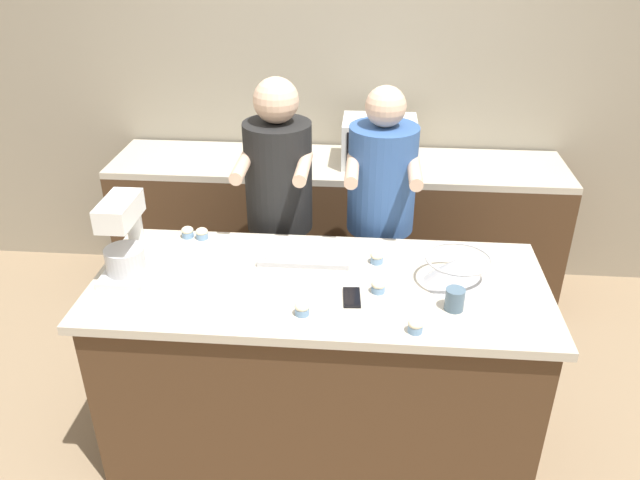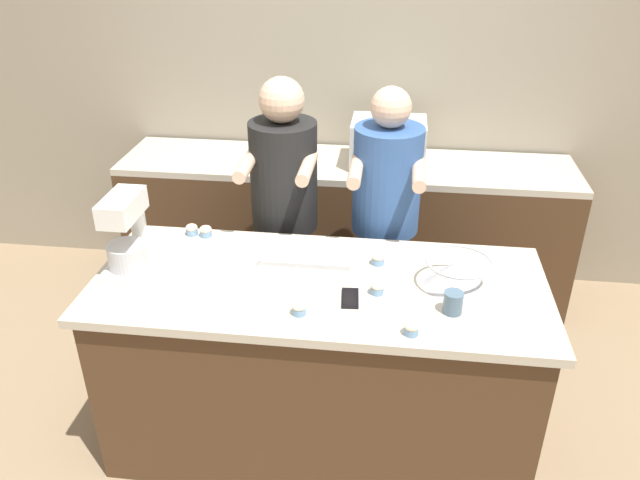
{
  "view_description": "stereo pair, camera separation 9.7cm",
  "coord_description": "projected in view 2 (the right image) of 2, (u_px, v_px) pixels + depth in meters",
  "views": [
    {
      "loc": [
        0.19,
        -2.28,
        2.34
      ],
      "look_at": [
        0.0,
        0.04,
        1.08
      ],
      "focal_mm": 35.0,
      "sensor_mm": 36.0,
      "label": 1
    },
    {
      "loc": [
        0.29,
        -2.27,
        2.34
      ],
      "look_at": [
        0.0,
        0.04,
        1.08
      ],
      "focal_mm": 35.0,
      "sensor_mm": 36.0,
      "label": 2
    }
  ],
  "objects": [
    {
      "name": "person_left",
      "position": [
        285.0,
        222.0,
        3.31
      ],
      "size": [
        0.36,
        0.51,
        1.62
      ],
      "color": "#33384C",
      "rests_on": "ground_plane"
    },
    {
      "name": "microwave_oven",
      "position": [
        388.0,
        143.0,
        3.75
      ],
      "size": [
        0.44,
        0.34,
        0.27
      ],
      "color": "silver",
      "rests_on": "back_counter"
    },
    {
      "name": "person_right",
      "position": [
        384.0,
        231.0,
        3.26
      ],
      "size": [
        0.36,
        0.51,
        1.59
      ],
      "color": "brown",
      "rests_on": "ground_plane"
    },
    {
      "name": "cell_phone",
      "position": [
        350.0,
        298.0,
        2.57
      ],
      "size": [
        0.08,
        0.15,
        0.01
      ],
      "color": "black",
      "rests_on": "island_counter"
    },
    {
      "name": "cupcake_4",
      "position": [
        377.0,
        288.0,
        2.6
      ],
      "size": [
        0.06,
        0.06,
        0.06
      ],
      "color": "#759EC6",
      "rests_on": "island_counter"
    },
    {
      "name": "cupcake_1",
      "position": [
        299.0,
        308.0,
        2.47
      ],
      "size": [
        0.06,
        0.06,
        0.06
      ],
      "color": "#759EC6",
      "rests_on": "island_counter"
    },
    {
      "name": "mixing_bowl",
      "position": [
        458.0,
        273.0,
        2.63
      ],
      "size": [
        0.28,
        0.28,
        0.13
      ],
      "color": "#BCBCC1",
      "rests_on": "island_counter"
    },
    {
      "name": "back_wall",
      "position": [
        352.0,
        80.0,
        3.96
      ],
      "size": [
        10.0,
        0.06,
        2.7
      ],
      "color": "gray",
      "rests_on": "ground_plane"
    },
    {
      "name": "ground_plane",
      "position": [
        319.0,
        433.0,
        3.13
      ],
      "size": [
        16.0,
        16.0,
        0.0
      ],
      "primitive_type": "plane",
      "color": "#937A5B"
    },
    {
      "name": "back_counter",
      "position": [
        345.0,
        229.0,
        4.07
      ],
      "size": [
        2.8,
        0.6,
        0.93
      ],
      "color": "#4C331E",
      "rests_on": "ground_plane"
    },
    {
      "name": "cupcake_2",
      "position": [
        206.0,
        231.0,
        3.04
      ],
      "size": [
        0.06,
        0.06,
        0.06
      ],
      "color": "#759EC6",
      "rests_on": "island_counter"
    },
    {
      "name": "island_counter",
      "position": [
        319.0,
        362.0,
        2.91
      ],
      "size": [
        1.97,
        0.83,
        0.9
      ],
      "color": "#4C331E",
      "rests_on": "ground_plane"
    },
    {
      "name": "drinking_glass",
      "position": [
        453.0,
        302.0,
        2.47
      ],
      "size": [
        0.08,
        0.08,
        0.09
      ],
      "color": "slate",
      "rests_on": "island_counter"
    },
    {
      "name": "cupcake_5",
      "position": [
        378.0,
        258.0,
        2.81
      ],
      "size": [
        0.06,
        0.06,
        0.06
      ],
      "color": "#759EC6",
      "rests_on": "island_counter"
    },
    {
      "name": "cupcake_0",
      "position": [
        192.0,
        229.0,
        3.06
      ],
      "size": [
        0.06,
        0.06,
        0.06
      ],
      "color": "#759EC6",
      "rests_on": "island_counter"
    },
    {
      "name": "baking_tray",
      "position": [
        307.0,
        251.0,
        2.89
      ],
      "size": [
        0.42,
        0.26,
        0.04
      ],
      "color": "#BCBCC1",
      "rests_on": "island_counter"
    },
    {
      "name": "cupcake_3",
      "position": [
        411.0,
        328.0,
        2.35
      ],
      "size": [
        0.06,
        0.06,
        0.06
      ],
      "color": "#759EC6",
      "rests_on": "island_counter"
    },
    {
      "name": "stand_mixer",
      "position": [
        128.0,
        237.0,
        2.71
      ],
      "size": [
        0.2,
        0.3,
        0.36
      ],
      "color": "white",
      "rests_on": "island_counter"
    }
  ]
}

